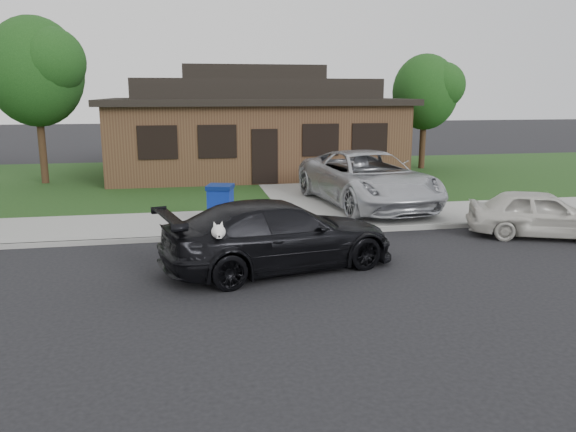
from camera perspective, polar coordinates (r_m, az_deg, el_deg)
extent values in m
plane|color=black|center=(11.05, -14.94, -7.24)|extent=(120.00, 120.00, 0.00)
cube|color=gray|center=(15.83, -13.66, -0.99)|extent=(60.00, 3.00, 0.12)
cube|color=gray|center=(14.37, -13.96, -2.36)|extent=(60.00, 0.12, 0.12)
cube|color=#193814|center=(23.68, -12.70, 3.46)|extent=(60.00, 13.00, 0.13)
cube|color=gray|center=(21.31, 3.37, 2.78)|extent=(4.50, 13.00, 0.14)
imported|color=black|center=(11.75, -0.87, -1.94)|extent=(5.33, 3.22, 1.45)
ellipsoid|color=white|center=(10.68, -7.14, -1.83)|extent=(0.34, 0.40, 0.30)
sphere|color=white|center=(10.43, -7.08, -1.60)|extent=(0.26, 0.26, 0.26)
cube|color=white|center=(10.32, -7.03, -2.01)|extent=(0.09, 0.12, 0.08)
sphere|color=black|center=(10.26, -7.01, -2.09)|extent=(0.04, 0.04, 0.04)
cone|color=white|center=(10.44, -7.48, -0.83)|extent=(0.11, 0.11, 0.14)
cone|color=white|center=(10.45, -6.76, -0.80)|extent=(0.11, 0.11, 0.14)
imported|color=silver|center=(17.86, 8.08, 3.78)|extent=(3.56, 6.41, 1.70)
imported|color=beige|center=(15.75, 24.31, 0.23)|extent=(3.86, 2.64, 1.22)
cube|color=navy|center=(15.23, -6.86, 0.90)|extent=(0.75, 0.75, 1.00)
cube|color=navy|center=(15.13, -6.91, 2.95)|extent=(0.82, 0.82, 0.11)
cylinder|color=black|center=(15.01, -7.58, -0.93)|extent=(0.10, 0.16, 0.15)
cylinder|color=black|center=(15.03, -5.90, -0.86)|extent=(0.10, 0.16, 0.15)
cube|color=#422B1C|center=(25.65, -3.67, 7.93)|extent=(12.00, 8.00, 3.00)
cube|color=black|center=(25.57, -3.73, 11.56)|extent=(12.60, 8.60, 0.25)
cube|color=black|center=(25.57, -3.74, 12.74)|extent=(10.00, 6.50, 0.80)
cube|color=black|center=(25.58, -3.77, 14.30)|extent=(6.00, 3.50, 0.60)
cube|color=black|center=(21.71, -2.37, 6.06)|extent=(1.00, 0.06, 2.10)
cube|color=black|center=(21.46, -13.11, 7.29)|extent=(1.30, 0.05, 1.10)
cube|color=black|center=(21.47, -7.19, 7.52)|extent=(1.30, 0.05, 1.10)
cube|color=black|center=(22.07, 3.33, 7.72)|extent=(1.30, 0.05, 1.10)
cube|color=black|center=(22.63, 8.30, 7.73)|extent=(1.30, 0.05, 1.10)
cylinder|color=#332114|center=(24.12, -23.64, 6.00)|extent=(0.28, 0.28, 2.48)
ellipsoid|color=#143811|center=(24.02, -24.29, 13.21)|extent=(3.60, 3.60, 4.14)
sphere|color=#26591E|center=(23.36, -22.92, 14.26)|extent=(2.52, 2.52, 2.52)
cylinder|color=#332114|center=(27.34, 13.48, 6.87)|extent=(0.28, 0.28, 2.03)
ellipsoid|color=#143811|center=(27.23, 13.75, 12.13)|extent=(3.00, 3.00, 3.45)
sphere|color=#26591E|center=(27.07, 15.37, 12.68)|extent=(2.10, 2.10, 2.10)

